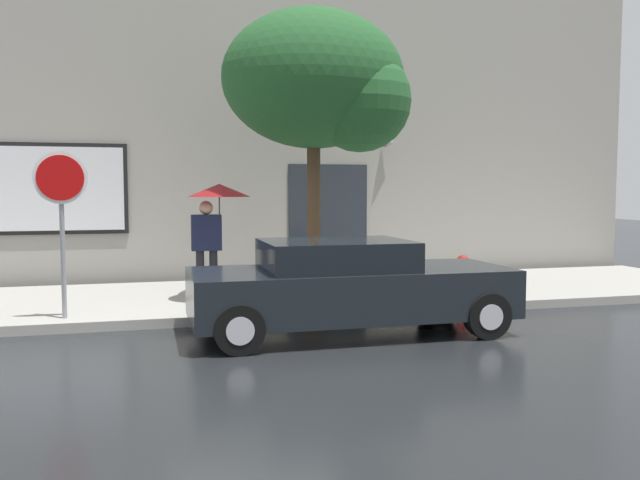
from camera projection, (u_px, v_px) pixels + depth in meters
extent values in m
plane|color=black|center=(260.00, 338.00, 9.07)|extent=(60.00, 60.00, 0.00)
cube|color=#A3A099|center=(232.00, 298.00, 11.95)|extent=(20.00, 4.00, 0.15)
cube|color=#9E998E|center=(215.00, 121.00, 14.09)|extent=(20.00, 0.40, 7.00)
cube|color=black|center=(47.00, 189.00, 13.12)|extent=(3.09, 0.06, 1.83)
cube|color=silver|center=(47.00, 189.00, 13.09)|extent=(2.93, 0.03, 1.67)
cube|color=#262B33|center=(328.00, 205.00, 14.65)|extent=(1.80, 0.04, 1.80)
cone|color=#99999E|center=(390.00, 142.00, 14.78)|extent=(0.22, 0.24, 0.24)
cube|color=black|center=(351.00, 292.00, 9.34)|extent=(4.51, 1.74, 0.67)
cube|color=black|center=(336.00, 255.00, 9.24)|extent=(2.03, 1.53, 0.41)
cylinder|color=black|center=(437.00, 297.00, 10.57)|extent=(0.64, 0.22, 0.64)
cylinder|color=silver|center=(437.00, 297.00, 10.57)|extent=(0.35, 0.24, 0.35)
cylinder|color=black|center=(487.00, 316.00, 9.03)|extent=(0.64, 0.22, 0.64)
cylinder|color=silver|center=(487.00, 316.00, 9.03)|extent=(0.35, 0.24, 0.35)
cylinder|color=black|center=(224.00, 307.00, 9.70)|extent=(0.64, 0.22, 0.64)
cylinder|color=silver|center=(224.00, 307.00, 9.70)|extent=(0.35, 0.24, 0.35)
cylinder|color=black|center=(239.00, 329.00, 8.15)|extent=(0.64, 0.22, 0.64)
cylinder|color=silver|center=(239.00, 329.00, 8.15)|extent=(0.35, 0.24, 0.35)
cylinder|color=red|center=(462.00, 280.00, 11.55)|extent=(0.22, 0.22, 0.64)
sphere|color=#AD1814|center=(463.00, 262.00, 11.52)|extent=(0.23, 0.23, 0.23)
cylinder|color=#AD1814|center=(467.00, 279.00, 11.39)|extent=(0.09, 0.12, 0.09)
cylinder|color=#AD1814|center=(458.00, 277.00, 11.70)|extent=(0.09, 0.12, 0.09)
cylinder|color=red|center=(462.00, 296.00, 11.57)|extent=(0.30, 0.30, 0.06)
cylinder|color=black|center=(200.00, 276.00, 11.22)|extent=(0.14, 0.14, 0.86)
cylinder|color=black|center=(214.00, 275.00, 11.27)|extent=(0.14, 0.14, 0.86)
cube|color=#191E38|center=(206.00, 233.00, 11.19)|extent=(0.50, 0.22, 0.61)
sphere|color=tan|center=(206.00, 208.00, 11.15)|extent=(0.23, 0.23, 0.23)
cylinder|color=#4C4C51|center=(220.00, 218.00, 11.23)|extent=(0.02, 0.02, 0.90)
cone|color=maroon|center=(219.00, 190.00, 11.19)|extent=(1.07, 1.07, 0.22)
cylinder|color=#4C3823|center=(314.00, 214.00, 11.59)|extent=(0.23, 0.23, 2.93)
ellipsoid|color=#235628|center=(314.00, 79.00, 11.41)|extent=(3.19, 2.71, 2.39)
sphere|color=#235628|center=(360.00, 101.00, 11.24)|extent=(1.75, 1.75, 1.75)
cylinder|color=gray|center=(62.00, 237.00, 9.63)|extent=(0.07, 0.07, 2.42)
cylinder|color=white|center=(60.00, 178.00, 9.53)|extent=(0.76, 0.02, 0.76)
cylinder|color=red|center=(60.00, 178.00, 9.51)|extent=(0.66, 0.02, 0.66)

